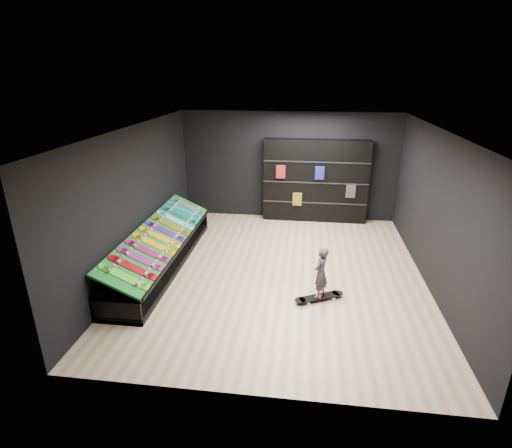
# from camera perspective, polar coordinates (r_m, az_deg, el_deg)

# --- Properties ---
(floor) EXTENTS (6.00, 7.00, 0.01)m
(floor) POSITION_cam_1_polar(r_m,az_deg,el_deg) (8.59, 3.16, -6.87)
(floor) COLOR tan
(floor) RESTS_ON ground
(ceiling) EXTENTS (6.00, 7.00, 0.01)m
(ceiling) POSITION_cam_1_polar(r_m,az_deg,el_deg) (7.66, 3.62, 13.36)
(ceiling) COLOR white
(ceiling) RESTS_ON ground
(wall_back) EXTENTS (6.00, 0.02, 3.00)m
(wall_back) POSITION_cam_1_polar(r_m,az_deg,el_deg) (11.37, 4.70, 8.21)
(wall_back) COLOR black
(wall_back) RESTS_ON ground
(wall_front) EXTENTS (6.00, 0.02, 3.00)m
(wall_front) POSITION_cam_1_polar(r_m,az_deg,el_deg) (4.82, 0.22, -10.51)
(wall_front) COLOR black
(wall_front) RESTS_ON ground
(wall_left) EXTENTS (0.02, 7.00, 3.00)m
(wall_left) POSITION_cam_1_polar(r_m,az_deg,el_deg) (8.72, -16.72, 3.36)
(wall_left) COLOR black
(wall_left) RESTS_ON ground
(wall_right) EXTENTS (0.02, 7.00, 3.00)m
(wall_right) POSITION_cam_1_polar(r_m,az_deg,el_deg) (8.36, 24.33, 1.59)
(wall_right) COLOR black
(wall_right) RESTS_ON ground
(display_rack) EXTENTS (0.90, 4.50, 0.50)m
(display_rack) POSITION_cam_1_polar(r_m,az_deg,el_deg) (9.00, -13.26, -4.30)
(display_rack) COLOR black
(display_rack) RESTS_ON ground
(turf_ramp) EXTENTS (0.92, 4.50, 0.46)m
(turf_ramp) POSITION_cam_1_polar(r_m,az_deg,el_deg) (8.80, -13.20, -1.61)
(turf_ramp) COLOR #0E5A1B
(turf_ramp) RESTS_ON display_rack
(back_shelving) EXTENTS (2.87, 0.33, 2.30)m
(back_shelving) POSITION_cam_1_polar(r_m,az_deg,el_deg) (11.27, 8.48, 6.09)
(back_shelving) COLOR black
(back_shelving) RESTS_ON ground
(floor_skateboard) EXTENTS (0.98, 0.63, 0.09)m
(floor_skateboard) POSITION_cam_1_polar(r_m,az_deg,el_deg) (7.68, 9.00, -10.43)
(floor_skateboard) COLOR black
(floor_skateboard) RESTS_ON ground
(child) EXTENTS (0.24, 0.27, 0.59)m
(child) POSITION_cam_1_polar(r_m,az_deg,el_deg) (7.51, 9.15, -8.20)
(child) COLOR black
(child) RESTS_ON floor_skateboard
(display_board_0) EXTENTS (0.93, 0.22, 0.50)m
(display_board_0) POSITION_cam_1_polar(r_m,az_deg,el_deg) (7.21, -18.26, -7.19)
(display_board_0) COLOR green
(display_board_0) RESTS_ON turf_ramp
(display_board_1) EXTENTS (0.93, 0.22, 0.50)m
(display_board_1) POSITION_cam_1_polar(r_m,az_deg,el_deg) (7.49, -17.16, -5.97)
(display_board_1) COLOR red
(display_board_1) RESTS_ON turf_ramp
(display_board_2) EXTENTS (0.93, 0.22, 0.50)m
(display_board_2) POSITION_cam_1_polar(r_m,az_deg,el_deg) (7.77, -16.15, -4.84)
(display_board_2) COLOR #2626BF
(display_board_2) RESTS_ON turf_ramp
(display_board_3) EXTENTS (0.93, 0.22, 0.50)m
(display_board_3) POSITION_cam_1_polar(r_m,az_deg,el_deg) (8.05, -15.21, -3.79)
(display_board_3) COLOR #E5198C
(display_board_3) RESTS_ON turf_ramp
(display_board_4) EXTENTS (0.93, 0.22, 0.50)m
(display_board_4) POSITION_cam_1_polar(r_m,az_deg,el_deg) (8.34, -14.34, -2.80)
(display_board_4) COLOR yellow
(display_board_4) RESTS_ON turf_ramp
(display_board_5) EXTENTS (0.93, 0.22, 0.50)m
(display_board_5) POSITION_cam_1_polar(r_m,az_deg,el_deg) (8.64, -13.52, -1.89)
(display_board_5) COLOR orange
(display_board_5) RESTS_ON turf_ramp
(display_board_6) EXTENTS (0.93, 0.22, 0.50)m
(display_board_6) POSITION_cam_1_polar(r_m,az_deg,el_deg) (8.94, -12.77, -1.03)
(display_board_6) COLOR purple
(display_board_6) RESTS_ON turf_ramp
(display_board_7) EXTENTS (0.93, 0.22, 0.50)m
(display_board_7) POSITION_cam_1_polar(r_m,az_deg,el_deg) (9.24, -12.06, -0.23)
(display_board_7) COLOR yellow
(display_board_7) RESTS_ON turf_ramp
(display_board_8) EXTENTS (0.93, 0.22, 0.50)m
(display_board_8) POSITION_cam_1_polar(r_m,az_deg,el_deg) (9.54, -11.40, 0.52)
(display_board_8) COLOR #0CB2E5
(display_board_8) RESTS_ON turf_ramp
(display_board_9) EXTENTS (0.93, 0.22, 0.50)m
(display_board_9) POSITION_cam_1_polar(r_m,az_deg,el_deg) (9.85, -10.77, 1.22)
(display_board_9) COLOR #0C8C99
(display_board_9) RESTS_ON turf_ramp
(display_board_10) EXTENTS (0.93, 0.22, 0.50)m
(display_board_10) POSITION_cam_1_polar(r_m,az_deg,el_deg) (10.16, -10.19, 1.88)
(display_board_10) COLOR blue
(display_board_10) RESTS_ON turf_ramp
(display_board_11) EXTENTS (0.93, 0.22, 0.50)m
(display_board_11) POSITION_cam_1_polar(r_m,az_deg,el_deg) (10.47, -9.64, 2.50)
(display_board_11) COLOR black
(display_board_11) RESTS_ON turf_ramp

